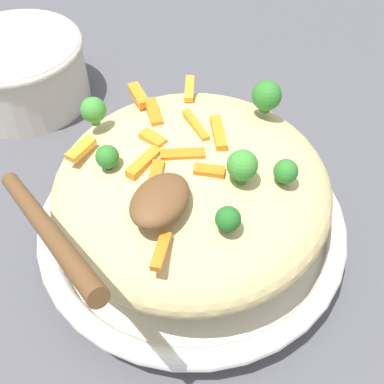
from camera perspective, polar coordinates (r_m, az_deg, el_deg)
ground_plane at (r=0.49m, az=-0.00°, el=-5.73°), size 2.40×2.40×0.00m
serving_bowl at (r=0.47m, az=-0.00°, el=-4.09°), size 0.30×0.30×0.04m
pasta_mound at (r=0.42m, az=-0.00°, el=0.54°), size 0.25×0.25×0.09m
carrot_piece_0 at (r=0.41m, az=-13.23°, el=5.07°), size 0.03×0.01×0.01m
carrot_piece_1 at (r=0.47m, az=-0.31°, el=12.37°), size 0.04×0.02×0.01m
carrot_piece_2 at (r=0.39m, az=-1.14°, el=4.53°), size 0.03×0.04×0.01m
carrot_piece_3 at (r=0.39m, az=-5.79°, el=3.57°), size 0.04×0.01×0.01m
carrot_piece_4 at (r=0.41m, az=-4.98°, el=6.06°), size 0.02×0.03×0.01m
carrot_piece_5 at (r=0.34m, az=-3.76°, el=-7.11°), size 0.03×0.02×0.01m
carrot_piece_6 at (r=0.42m, az=0.46°, el=7.94°), size 0.03×0.04×0.01m
carrot_piece_7 at (r=0.38m, az=2.07°, el=2.58°), size 0.02×0.03×0.01m
carrot_piece_8 at (r=0.46m, az=-6.46°, el=11.51°), size 0.03×0.03×0.01m
carrot_piece_9 at (r=0.44m, az=-4.63°, el=9.49°), size 0.03×0.03×0.01m
carrot_piece_10 at (r=0.37m, az=-4.45°, el=1.65°), size 0.04×0.02×0.01m
carrot_piece_11 at (r=0.41m, az=3.20°, el=7.10°), size 0.04×0.03×0.01m
broccoli_floret_0 at (r=0.39m, az=-10.16°, el=4.18°), size 0.02×0.02×0.02m
broccoli_floret_1 at (r=0.43m, az=-12.14°, el=9.26°), size 0.02×0.02×0.03m
broccoli_floret_2 at (r=0.36m, az=6.07°, el=3.16°), size 0.02×0.02×0.03m
broccoli_floret_3 at (r=0.44m, az=8.98°, el=11.37°), size 0.03×0.03×0.03m
broccoli_floret_4 at (r=0.38m, az=11.22°, el=2.44°), size 0.02×0.02×0.02m
broccoli_floret_5 at (r=0.34m, az=4.36°, el=-3.29°), size 0.02×0.02×0.02m
serving_spoon at (r=0.33m, az=-8.73°, el=-2.00°), size 0.15×0.16×0.08m
companion_bowl at (r=0.66m, az=-19.98°, el=13.82°), size 0.17×0.17×0.08m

